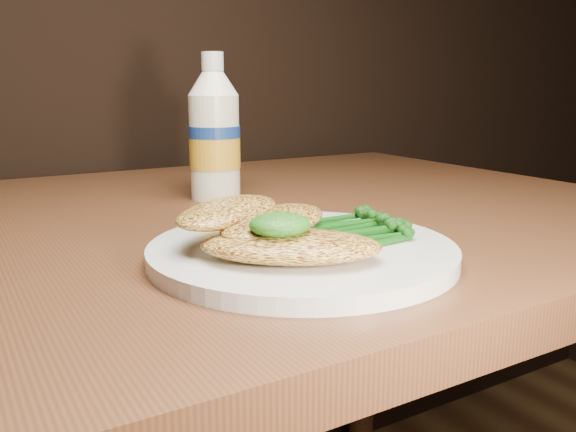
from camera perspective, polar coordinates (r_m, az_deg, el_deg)
plate at (r=0.53m, az=1.36°, el=-3.40°), size 0.27×0.27×0.01m
chicken_front at (r=0.47m, az=0.27°, el=-2.89°), size 0.16×0.15×0.02m
chicken_mid at (r=0.52m, az=-1.31°, el=-0.55°), size 0.15×0.13×0.02m
chicken_back at (r=0.53m, az=-5.69°, el=0.42°), size 0.15×0.13×0.02m
pesto_front at (r=0.47m, az=-0.79°, el=-0.83°), size 0.06×0.06×0.02m
broccolini_bundle at (r=0.55m, az=5.31°, el=-1.00°), size 0.16×0.14×0.02m
mayo_bottle at (r=0.80m, az=-7.08°, el=8.45°), size 0.07×0.07×0.19m
pepper_grinder at (r=0.86m, az=-6.64°, el=6.59°), size 0.06×0.06×0.13m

